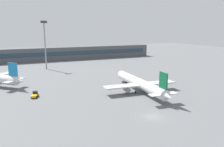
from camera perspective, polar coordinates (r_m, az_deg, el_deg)
name	(u,v)px	position (r m, az deg, el deg)	size (l,w,h in m)	color
ground_plane	(97,82)	(91.05, -3.98, -2.20)	(400.00, 400.00, 0.00)	slate
terminal_building	(60,53)	(160.47, -13.18, 5.05)	(135.26, 12.13, 9.00)	#4C5156
airplane_near	(139,83)	(77.76, 6.95, -2.47)	(26.26, 37.64, 9.30)	white
baggage_tug_yellow	(35,95)	(75.07, -19.22, -5.15)	(2.61, 3.88, 1.75)	#F2B20C
floodlight_tower_west	(45,42)	(123.87, -16.86, 7.86)	(3.20, 0.80, 25.56)	gray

